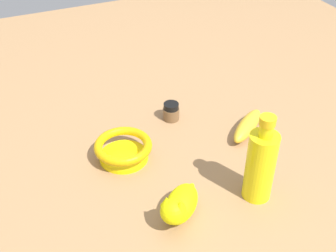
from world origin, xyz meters
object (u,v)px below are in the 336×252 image
(bowl, at_px, (123,149))
(nail_polish_jar, at_px, (171,111))
(bottle_tall, at_px, (261,164))
(cat_figurine, at_px, (179,205))
(banana, at_px, (247,126))

(bowl, relative_size, nail_polish_jar, 2.85)
(bowl, relative_size, bottle_tall, 0.66)
(cat_figurine, bearing_deg, bottle_tall, -92.58)
(nail_polish_jar, relative_size, banana, 0.31)
(bowl, distance_m, bottle_tall, 0.32)
(bowl, distance_m, cat_figurine, 0.22)
(bottle_tall, bearing_deg, cat_figurine, 87.42)
(bottle_tall, distance_m, banana, 0.23)
(banana, distance_m, cat_figurine, 0.34)
(banana, bearing_deg, bowl, 138.08)
(nail_polish_jar, bearing_deg, banana, -130.69)
(bottle_tall, bearing_deg, bowl, 44.16)
(nail_polish_jar, xyz_separation_m, banana, (-0.13, -0.15, -0.00))
(banana, bearing_deg, cat_figurine, 177.59)
(bottle_tall, height_order, nail_polish_jar, bottle_tall)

